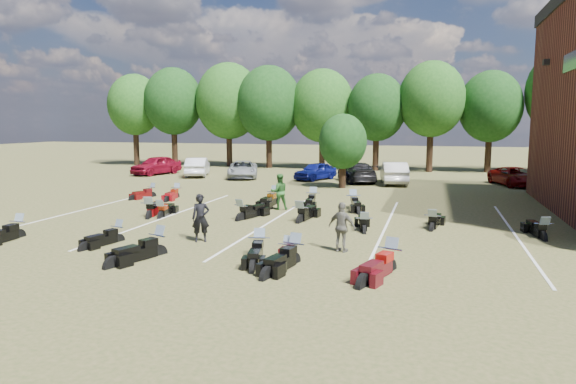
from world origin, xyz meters
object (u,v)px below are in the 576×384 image
(motorcycle_0, at_px, (19,238))
(motorcycle_7, at_px, (149,218))
(person_grey, at_px, (342,227))
(motorcycle_3, at_px, (294,264))
(person_black, at_px, (201,218))
(motorcycle_14, at_px, (152,197))
(car_4, at_px, (315,171))
(person_green, at_px, (279,192))
(car_0, at_px, (156,165))

(motorcycle_0, xyz_separation_m, motorcycle_7, (2.65, 4.95, 0.00))
(person_grey, relative_size, motorcycle_0, 0.75)
(person_grey, height_order, motorcycle_3, person_grey)
(person_black, relative_size, motorcycle_14, 0.87)
(car_4, relative_size, person_green, 2.17)
(person_grey, distance_m, motorcycle_14, 16.31)
(person_green, height_order, motorcycle_14, person_green)
(person_grey, bearing_deg, motorcycle_7, -4.12)
(motorcycle_0, bearing_deg, person_black, 7.85)
(motorcycle_14, bearing_deg, motorcycle_7, -44.87)
(car_0, xyz_separation_m, person_green, (14.99, -13.88, 0.11))
(motorcycle_14, bearing_deg, person_grey, -21.46)
(person_black, height_order, person_grey, person_black)
(car_0, height_order, motorcycle_14, car_0)
(car_4, relative_size, motorcycle_14, 1.92)
(motorcycle_3, height_order, motorcycle_7, motorcycle_7)
(person_green, xyz_separation_m, motorcycle_14, (-8.51, 2.18, -0.90))
(car_0, relative_size, person_green, 2.57)
(motorcycle_14, bearing_deg, motorcycle_3, -29.08)
(person_green, relative_size, motorcycle_7, 0.72)
(motorcycle_0, height_order, motorcycle_14, motorcycle_0)
(person_grey, xyz_separation_m, motorcycle_0, (-12.22, -1.24, -0.85))
(person_black, height_order, person_green, person_green)
(person_grey, height_order, motorcycle_0, person_grey)
(car_0, height_order, motorcycle_0, car_0)
(car_0, distance_m, person_black, 25.72)
(person_green, relative_size, person_grey, 1.06)
(car_4, bearing_deg, motorcycle_0, -81.71)
(car_0, relative_size, motorcycle_3, 1.95)
(person_green, distance_m, motorcycle_3, 10.09)
(person_grey, relative_size, motorcycle_14, 0.84)
(person_black, height_order, motorcycle_14, person_black)
(motorcycle_3, bearing_deg, person_grey, 69.51)
(motorcycle_3, bearing_deg, person_green, 120.87)
(person_green, bearing_deg, motorcycle_7, 12.43)
(person_grey, xyz_separation_m, motorcycle_14, (-13.02, 9.79, -0.85))
(car_4, relative_size, motorcycle_7, 1.56)
(car_0, height_order, motorcycle_3, car_0)
(person_grey, height_order, motorcycle_14, person_grey)
(motorcycle_0, bearing_deg, car_4, 71.07)
(car_4, distance_m, motorcycle_14, 13.56)
(person_black, bearing_deg, person_green, 59.89)
(motorcycle_3, bearing_deg, car_0, 139.58)
(car_4, height_order, motorcycle_14, car_4)
(motorcycle_7, distance_m, motorcycle_14, 6.99)
(person_green, xyz_separation_m, motorcycle_3, (3.34, -9.48, -0.90))
(person_grey, distance_m, motorcycle_0, 12.31)
(person_grey, bearing_deg, motorcycle_14, -19.82)
(person_grey, height_order, motorcycle_7, person_grey)
(car_0, distance_m, motorcycle_7, 20.37)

